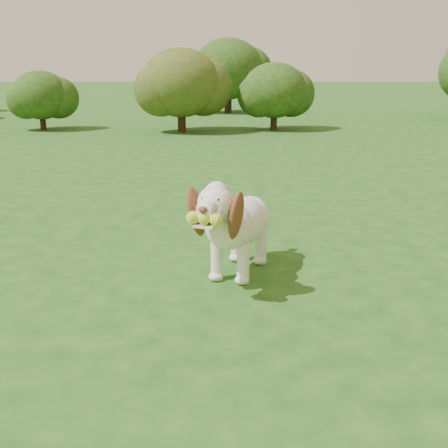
{
  "coord_description": "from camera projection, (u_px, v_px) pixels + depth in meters",
  "views": [
    {
      "loc": [
        -0.1,
        -3.58,
        1.33
      ],
      "look_at": [
        -0.12,
        -0.34,
        0.4
      ],
      "focal_mm": 45.0,
      "sensor_mm": 36.0,
      "label": 1
    }
  ],
  "objects": [
    {
      "name": "ground",
      "position": [
        242.0,
        267.0,
        3.81
      ],
      "size": [
        80.0,
        80.0,
        0.0
      ],
      "primitive_type": "plane",
      "color": "#194714",
      "rests_on": "ground"
    },
    {
      "name": "shrub_b",
      "position": [
        181.0,
        83.0,
        11.05
      ],
      "size": [
        1.58,
        1.58,
        1.64
      ],
      "color": "#382314",
      "rests_on": "ground"
    },
    {
      "name": "dog",
      "position": [
        236.0,
        221.0,
        3.57
      ],
      "size": [
        0.6,
        1.03,
        0.69
      ],
      "rotation": [
        0.0,
        0.0,
        -0.35
      ],
      "color": "white",
      "rests_on": "ground"
    },
    {
      "name": "shrub_i",
      "position": [
        228.0,
        69.0,
        15.4
      ],
      "size": [
        1.94,
        1.94,
        2.01
      ],
      "color": "#382314",
      "rests_on": "ground"
    },
    {
      "name": "shrub_a",
      "position": [
        41.0,
        95.0,
        11.47
      ],
      "size": [
        1.15,
        1.15,
        1.2
      ],
      "color": "#382314",
      "rests_on": "ground"
    },
    {
      "name": "shrub_c",
      "position": [
        274.0,
        90.0,
        11.45
      ],
      "size": [
        1.31,
        1.31,
        1.36
      ],
      "color": "#382314",
      "rests_on": "ground"
    }
  ]
}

